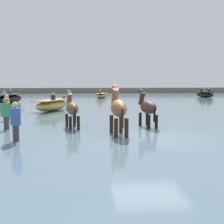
# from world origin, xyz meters

# --- Properties ---
(ground_plane) EXTENTS (120.00, 120.00, 0.00)m
(ground_plane) POSITION_xyz_m (0.00, 0.00, 0.00)
(ground_plane) COLOR #756B56
(water_surface) EXTENTS (90.00, 90.00, 0.37)m
(water_surface) POSITION_xyz_m (0.00, 10.00, 0.18)
(water_surface) COLOR slate
(water_surface) RESTS_ON ground
(horse_lead_dark_bay) EXTENTS (0.71, 1.80, 1.95)m
(horse_lead_dark_bay) POSITION_xyz_m (0.41, 2.16, 1.15)
(horse_lead_dark_bay) COLOR #382319
(horse_lead_dark_bay) RESTS_ON ground
(horse_trailing_chestnut) EXTENTS (0.61, 1.98, 2.16)m
(horse_trailing_chestnut) POSITION_xyz_m (-1.03, 0.44, 1.28)
(horse_trailing_chestnut) COLOR brown
(horse_trailing_chestnut) RESTS_ON ground
(horse_flank_bay) EXTENTS (0.73, 1.76, 1.90)m
(horse_flank_bay) POSITION_xyz_m (-2.76, 2.18, 1.12)
(horse_flank_bay) COLOR brown
(horse_flank_bay) RESTS_ON ground
(boat_distant_west) EXTENTS (2.14, 4.38, 1.29)m
(boat_distant_west) POSITION_xyz_m (-8.87, 15.96, 0.78)
(boat_distant_west) COLOR black
(boat_distant_west) RESTS_ON water_surface
(boat_mid_channel) EXTENTS (1.75, 3.31, 1.15)m
(boat_mid_channel) POSITION_xyz_m (12.32, 24.31, 0.71)
(boat_mid_channel) COLOR black
(boat_mid_channel) RESTS_ON water_surface
(boat_far_offshore) EXTENTS (2.51, 3.69, 1.20)m
(boat_far_offshore) POSITION_xyz_m (-4.40, 9.46, 0.73)
(boat_far_offshore) COLOR gold
(boat_far_offshore) RESTS_ON water_surface
(boat_near_port) EXTENTS (1.92, 3.20, 1.04)m
(boat_near_port) POSITION_xyz_m (-0.34, 24.30, 0.66)
(boat_near_port) COLOR gold
(boat_near_port) RESTS_ON water_surface
(person_spectator_far) EXTENTS (0.36, 0.37, 1.63)m
(person_spectator_far) POSITION_xyz_m (-5.35, 1.97, 0.87)
(person_spectator_far) COLOR #383842
(person_spectator_far) RESTS_ON ground
(person_wading_mid) EXTENTS (0.36, 0.37, 1.63)m
(person_wading_mid) POSITION_xyz_m (-4.42, -0.41, 0.87)
(person_wading_mid) COLOR #383842
(person_wading_mid) RESTS_ON ground
(person_onlooker_right) EXTENTS (0.24, 0.34, 1.63)m
(person_onlooker_right) POSITION_xyz_m (-6.11, 4.98, 0.87)
(person_onlooker_right) COLOR #383842
(person_onlooker_right) RESTS_ON ground
(far_shoreline) EXTENTS (80.00, 2.40, 1.28)m
(far_shoreline) POSITION_xyz_m (0.00, 39.76, 0.64)
(far_shoreline) COLOR #706B5B
(far_shoreline) RESTS_ON ground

